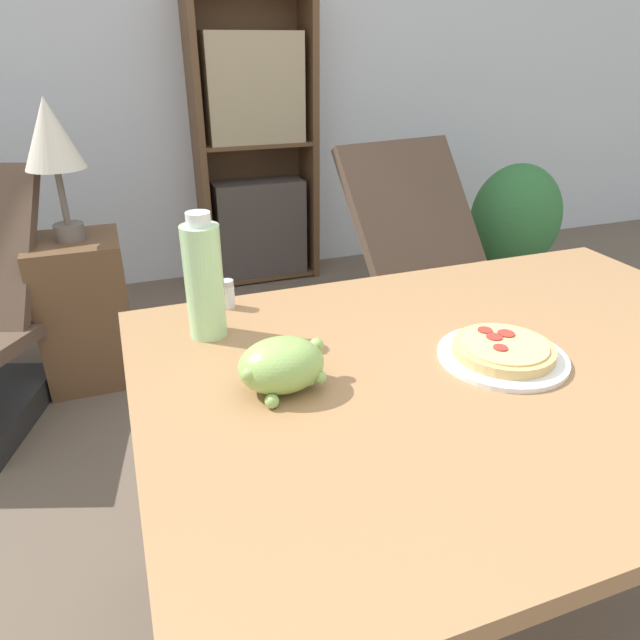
# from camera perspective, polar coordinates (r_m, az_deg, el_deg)

# --- Properties ---
(wall_back) EXTENTS (8.00, 0.05, 2.60)m
(wall_back) POSITION_cam_1_polar(r_m,az_deg,el_deg) (3.36, -12.18, 25.97)
(wall_back) COLOR silver
(wall_back) RESTS_ON ground_plane
(dining_table) EXTENTS (1.32, 0.93, 0.73)m
(dining_table) POSITION_cam_1_polar(r_m,az_deg,el_deg) (1.18, 16.08, -7.44)
(dining_table) COLOR #A37549
(dining_table) RESTS_ON ground_plane
(pizza_on_plate) EXTENTS (0.24, 0.24, 0.04)m
(pizza_on_plate) POSITION_cam_1_polar(r_m,az_deg,el_deg) (1.14, 17.82, -3.08)
(pizza_on_plate) COLOR white
(pizza_on_plate) RESTS_ON dining_table
(grape_bunch) EXTENTS (0.16, 0.12, 0.09)m
(grape_bunch) POSITION_cam_1_polar(r_m,az_deg,el_deg) (0.99, -3.78, -4.54)
(grape_bunch) COLOR #93BC5B
(grape_bunch) RESTS_ON dining_table
(drink_bottle) EXTENTS (0.08, 0.08, 0.26)m
(drink_bottle) POSITION_cam_1_polar(r_m,az_deg,el_deg) (1.16, -11.53, 3.97)
(drink_bottle) COLOR #B7EAA3
(drink_bottle) RESTS_ON dining_table
(salt_shaker) EXTENTS (0.03, 0.03, 0.07)m
(salt_shaker) POSITION_cam_1_polar(r_m,az_deg,el_deg) (1.31, -9.23, 2.58)
(salt_shaker) COLOR white
(salt_shaker) RESTS_ON dining_table
(lounge_chair_far) EXTENTS (0.72, 0.86, 0.88)m
(lounge_chair_far) POSITION_cam_1_polar(r_m,az_deg,el_deg) (2.61, 11.07, 3.24)
(lounge_chair_far) COLOR black
(lounge_chair_far) RESTS_ON ground_plane
(bookshelf) EXTENTS (0.65, 0.27, 1.55)m
(bookshelf) POSITION_cam_1_polar(r_m,az_deg,el_deg) (3.29, -6.43, 16.01)
(bookshelf) COLOR brown
(bookshelf) RESTS_ON ground_plane
(side_table) EXTENTS (0.34, 0.34, 0.60)m
(side_table) POSITION_cam_1_polar(r_m,az_deg,el_deg) (2.49, -22.42, 0.85)
(side_table) COLOR brown
(side_table) RESTS_ON ground_plane
(table_lamp) EXTENTS (0.21, 0.21, 0.51)m
(table_lamp) POSITION_cam_1_polar(r_m,az_deg,el_deg) (2.31, -25.29, 15.92)
(table_lamp) COLOR #665B51
(table_lamp) RESTS_ON side_table
(potted_plant_floor) EXTENTS (0.51, 0.43, 0.70)m
(potted_plant_floor) POSITION_cam_1_polar(r_m,az_deg,el_deg) (3.36, 18.89, 9.00)
(potted_plant_floor) COLOR #BCB2A3
(potted_plant_floor) RESTS_ON ground_plane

